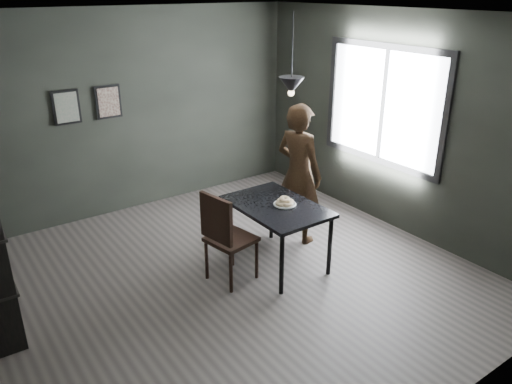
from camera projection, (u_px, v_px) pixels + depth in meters
ground at (233, 278)px, 5.59m from camera, size 5.00×5.00×0.00m
back_wall at (134, 112)px, 6.93m from camera, size 5.00×0.10×2.80m
ceiling at (228, 14)px, 4.51m from camera, size 5.00×5.00×0.02m
window_assembly at (383, 105)px, 6.45m from camera, size 0.04×1.96×1.56m
cafe_table at (276, 211)px, 5.66m from camera, size 0.80×1.20×0.75m
white_plate at (285, 205)px, 5.61m from camera, size 0.23×0.23×0.01m
donut_pile at (285, 202)px, 5.60m from camera, size 0.23×0.23×0.10m
woman at (299, 174)px, 6.16m from camera, size 0.55×0.72×1.77m
wood_chair at (225, 233)px, 5.31m from camera, size 0.53×0.53×1.05m
pendant_lamp at (291, 85)px, 5.33m from camera, size 0.28×0.28×0.86m
framed_print_left at (66, 107)px, 6.35m from camera, size 0.34×0.04×0.44m
framed_print_right at (108, 102)px, 6.65m from camera, size 0.34×0.04×0.44m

